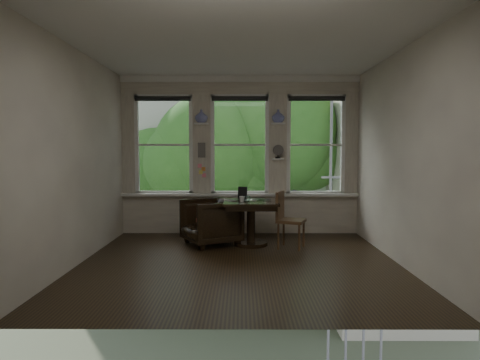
{
  "coord_description": "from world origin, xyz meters",
  "views": [
    {
      "loc": [
        0.04,
        -5.96,
        1.6
      ],
      "look_at": [
        0.01,
        0.9,
        1.12
      ],
      "focal_mm": 32.0,
      "sensor_mm": 36.0,
      "label": 1
    }
  ],
  "objects_px": {
    "laptop": "(262,200)",
    "mug": "(242,199)",
    "table": "(251,223)",
    "armchair_left": "(211,222)",
    "side_chair_right": "(291,220)"
  },
  "relations": [
    {
      "from": "table",
      "to": "mug",
      "type": "bearing_deg",
      "value": -142.07
    },
    {
      "from": "table",
      "to": "laptop",
      "type": "relative_size",
      "value": 2.85
    },
    {
      "from": "armchair_left",
      "to": "side_chair_right",
      "type": "relative_size",
      "value": 0.93
    },
    {
      "from": "side_chair_right",
      "to": "laptop",
      "type": "bearing_deg",
      "value": 82.81
    },
    {
      "from": "laptop",
      "to": "mug",
      "type": "bearing_deg",
      "value": -156.01
    },
    {
      "from": "side_chair_right",
      "to": "table",
      "type": "bearing_deg",
      "value": 92.14
    },
    {
      "from": "laptop",
      "to": "mug",
      "type": "relative_size",
      "value": 3.26
    },
    {
      "from": "armchair_left",
      "to": "mug",
      "type": "bearing_deg",
      "value": 44.98
    },
    {
      "from": "laptop",
      "to": "mug",
      "type": "distance_m",
      "value": 0.36
    },
    {
      "from": "armchair_left",
      "to": "mug",
      "type": "distance_m",
      "value": 0.69
    },
    {
      "from": "mug",
      "to": "laptop",
      "type": "bearing_deg",
      "value": 24.26
    },
    {
      "from": "armchair_left",
      "to": "table",
      "type": "bearing_deg",
      "value": 58.03
    },
    {
      "from": "side_chair_right",
      "to": "laptop",
      "type": "distance_m",
      "value": 0.61
    },
    {
      "from": "armchair_left",
      "to": "side_chair_right",
      "type": "distance_m",
      "value": 1.36
    },
    {
      "from": "armchair_left",
      "to": "mug",
      "type": "height_order",
      "value": "mug"
    }
  ]
}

